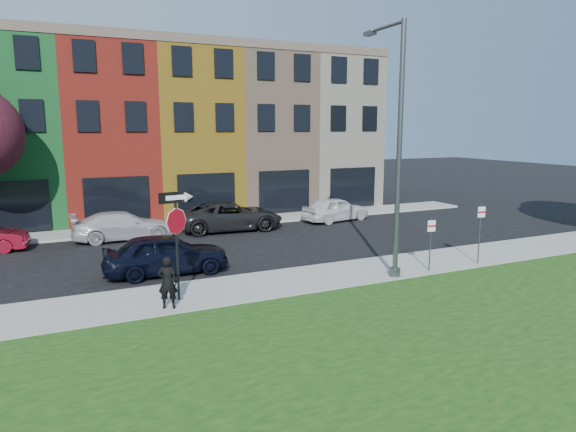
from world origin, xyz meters
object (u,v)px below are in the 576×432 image
sedan_near (166,254)px  street_lamp (396,151)px  man (168,282)px  stop_sign (176,224)px

sedan_near → street_lamp: bearing=-116.9°
man → street_lamp: street_lamp is taller
stop_sign → sedan_near: (0.35, 3.46, -1.75)m
stop_sign → man: 1.79m
man → sedan_near: size_ratio=0.34×
man → street_lamp: 8.95m
stop_sign → man: bearing=-136.4°
man → sedan_near: man is taller
man → street_lamp: size_ratio=0.18×
stop_sign → sedan_near: stop_sign is taller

